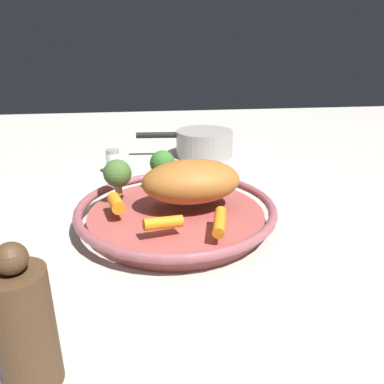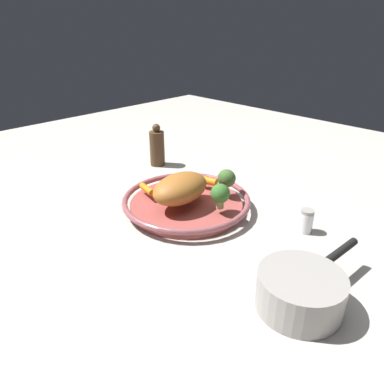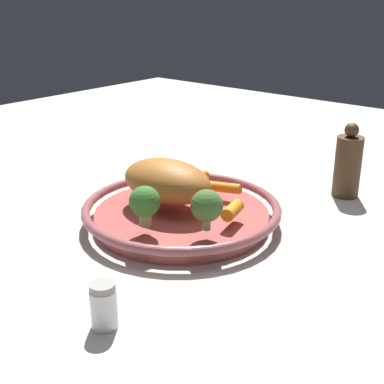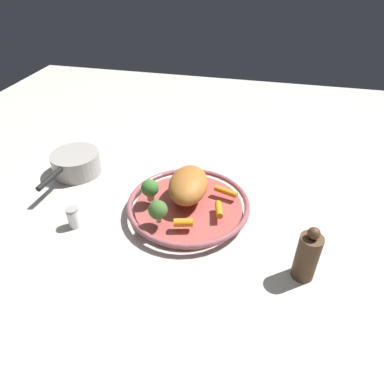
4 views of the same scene
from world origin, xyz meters
TOP-DOWN VIEW (x-y plane):
  - ground_plane at (0.00, 0.00)m, footprint 2.27×2.27m
  - serving_bowl at (0.00, 0.00)m, footprint 0.34×0.34m
  - roast_chicken_piece at (-0.03, -0.01)m, footprint 0.18×0.12m
  - baby_carrot_center at (0.03, 0.09)m, footprint 0.06×0.03m
  - baby_carrot_back at (0.10, 0.01)m, footprint 0.03×0.05m
  - baby_carrot_right at (-0.06, 0.10)m, footprint 0.03×0.07m
  - broccoli_floret_small at (0.02, -0.10)m, footprint 0.05×0.05m
  - broccoli_floret_large at (0.10, -0.05)m, footprint 0.05×0.05m
  - salt_shaker at (0.12, -0.28)m, footprint 0.03×0.03m
  - pepper_mill at (0.16, 0.31)m, footprint 0.05×0.05m
  - saucepan at (-0.11, -0.40)m, footprint 0.26×0.15m

SIDE VIEW (x-z plane):
  - ground_plane at x=0.00m, z-range 0.00..0.00m
  - serving_bowl at x=0.00m, z-range 0.00..0.04m
  - salt_shaker at x=0.12m, z-range 0.00..0.06m
  - saucepan at x=-0.11m, z-range 0.00..0.07m
  - baby_carrot_right at x=-0.06m, z-range 0.04..0.06m
  - baby_carrot_center at x=0.03m, z-range 0.04..0.06m
  - baby_carrot_back at x=0.10m, z-range 0.04..0.06m
  - pepper_mill at x=0.16m, z-range -0.01..0.14m
  - roast_chicken_piece at x=-0.03m, z-range 0.04..0.11m
  - broccoli_floret_small at x=0.02m, z-range 0.04..0.11m
  - broccoli_floret_large at x=0.10m, z-range 0.04..0.11m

